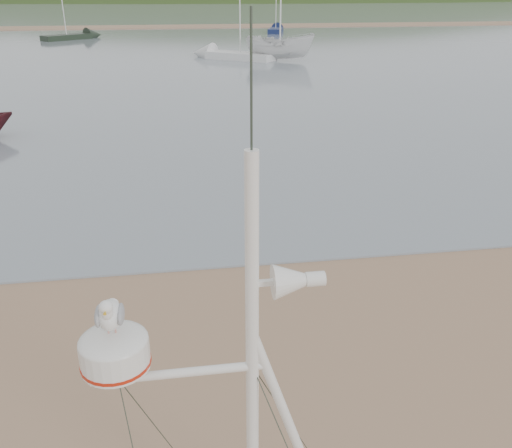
{
  "coord_description": "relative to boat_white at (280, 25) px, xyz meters",
  "views": [
    {
      "loc": [
        0.76,
        -5.2,
        5.01
      ],
      "look_at": [
        1.71,
        1.0,
        2.24
      ],
      "focal_mm": 38.0,
      "sensor_mm": 36.0,
      "label": 1
    }
  ],
  "objects": [
    {
      "name": "boat_white",
      "position": [
        0.0,
        0.0,
        0.0
      ],
      "size": [
        2.29,
        2.26,
        4.87
      ],
      "primitive_type": "imported",
      "rotation": [
        0.0,
        0.0,
        1.31
      ],
      "color": "silver",
      "rests_on": "water"
    },
    {
      "name": "water",
      "position": [
        -8.53,
        97.76,
        -2.46
      ],
      "size": [
        560.0,
        256.0,
        0.04
      ],
      "primitive_type": "cube",
      "color": "slate",
      "rests_on": "ground"
    },
    {
      "name": "ground",
      "position": [
        -8.53,
        -34.24,
        -2.48
      ],
      "size": [
        560.0,
        560.0,
        0.0
      ],
      "primitive_type": "plane",
      "color": "#8B6A50",
      "rests_on": "ground"
    },
    {
      "name": "sandbar",
      "position": [
        -8.53,
        35.76,
        -2.4
      ],
      "size": [
        560.0,
        7.0,
        0.07
      ],
      "primitive_type": "cube",
      "color": "#8B6A50",
      "rests_on": "water"
    },
    {
      "name": "hill_ridge",
      "position": [
        9.99,
        200.76,
        -22.17
      ],
      "size": [
        620.0,
        180.0,
        80.0
      ],
      "color": "#213415",
      "rests_on": "ground"
    },
    {
      "name": "sailboat_dark_mid",
      "position": [
        -16.5,
        20.29,
        -2.17
      ],
      "size": [
        5.93,
        5.37,
        6.43
      ],
      "color": "black",
      "rests_on": "ground"
    },
    {
      "name": "sailboat_white_near",
      "position": [
        -4.08,
        2.22,
        -2.17
      ],
      "size": [
        6.37,
        5.38,
        6.71
      ],
      "color": "silver",
      "rests_on": "ground"
    },
    {
      "name": "sailboat_blue_far",
      "position": [
        4.72,
        26.07,
        -2.17
      ],
      "size": [
        2.98,
        6.11,
        5.94
      ],
      "color": "#141F47",
      "rests_on": "ground"
    }
  ]
}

